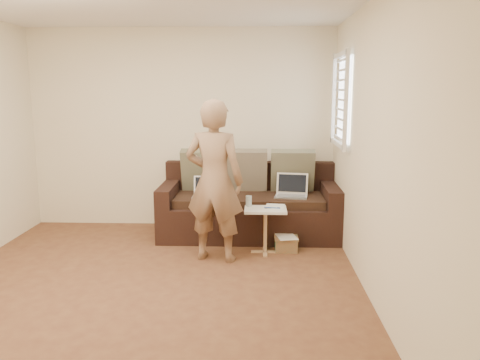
# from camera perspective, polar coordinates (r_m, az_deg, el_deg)

# --- Properties ---
(floor) EXTENTS (4.50, 4.50, 0.00)m
(floor) POSITION_cam_1_polar(r_m,az_deg,el_deg) (4.60, -10.95, -12.86)
(floor) COLOR #573020
(floor) RESTS_ON ground
(wall_back) EXTENTS (4.00, 0.00, 4.00)m
(wall_back) POSITION_cam_1_polar(r_m,az_deg,el_deg) (6.45, -6.88, 6.02)
(wall_back) COLOR beige
(wall_back) RESTS_ON ground
(wall_front) EXTENTS (4.00, 0.00, 4.00)m
(wall_front) POSITION_cam_1_polar(r_m,az_deg,el_deg) (2.17, -25.63, -4.44)
(wall_front) COLOR beige
(wall_front) RESTS_ON ground
(wall_right) EXTENTS (0.00, 4.50, 4.50)m
(wall_right) POSITION_cam_1_polar(r_m,az_deg,el_deg) (4.25, 15.69, 3.24)
(wall_right) COLOR beige
(wall_right) RESTS_ON ground
(window_blinds) EXTENTS (0.12, 0.88, 1.08)m
(window_blinds) POSITION_cam_1_polar(r_m,az_deg,el_deg) (5.68, 11.87, 9.27)
(window_blinds) COLOR white
(window_blinds) RESTS_ON wall_right
(sofa) EXTENTS (2.20, 0.95, 0.85)m
(sofa) POSITION_cam_1_polar(r_m,az_deg,el_deg) (6.04, 1.08, -2.65)
(sofa) COLOR black
(sofa) RESTS_ON ground
(pillow_left) EXTENTS (0.55, 0.29, 0.57)m
(pillow_left) POSITION_cam_1_polar(r_m,az_deg,el_deg) (6.22, -4.40, 1.15)
(pillow_left) COLOR #5D5C45
(pillow_left) RESTS_ON sofa
(pillow_mid) EXTENTS (0.55, 0.27, 0.57)m
(pillow_mid) POSITION_cam_1_polar(r_m,az_deg,el_deg) (6.18, 0.67, 1.12)
(pillow_mid) COLOR brown
(pillow_mid) RESTS_ON sofa
(pillow_right) EXTENTS (0.55, 0.28, 0.57)m
(pillow_right) POSITION_cam_1_polar(r_m,az_deg,el_deg) (6.19, 6.23, 1.07)
(pillow_right) COLOR #5D5C45
(pillow_right) RESTS_ON sofa
(laptop_silver) EXTENTS (0.43, 0.34, 0.26)m
(laptop_silver) POSITION_cam_1_polar(r_m,az_deg,el_deg) (5.93, 6.07, -2.01)
(laptop_silver) COLOR #B7BABC
(laptop_silver) RESTS_ON sofa
(laptop_white) EXTENTS (0.34, 0.25, 0.25)m
(laptop_white) POSITION_cam_1_polar(r_m,az_deg,el_deg) (5.91, -3.98, -2.03)
(laptop_white) COLOR white
(laptop_white) RESTS_ON sofa
(person) EXTENTS (0.71, 0.55, 1.74)m
(person) POSITION_cam_1_polar(r_m,az_deg,el_deg) (5.09, -3.04, -0.10)
(person) COLOR brown
(person) RESTS_ON ground
(side_table) EXTENTS (0.47, 0.33, 0.51)m
(side_table) POSITION_cam_1_polar(r_m,az_deg,el_deg) (5.44, 3.01, -6.01)
(side_table) COLOR silver
(side_table) RESTS_ON ground
(drinking_glass) EXTENTS (0.07, 0.07, 0.12)m
(drinking_glass) POSITION_cam_1_polar(r_m,az_deg,el_deg) (5.46, 1.04, -2.50)
(drinking_glass) COLOR silver
(drinking_glass) RESTS_ON side_table
(scissors) EXTENTS (0.19, 0.11, 0.02)m
(scissors) POSITION_cam_1_polar(r_m,az_deg,el_deg) (5.37, 3.83, -3.32)
(scissors) COLOR silver
(scissors) RESTS_ON side_table
(paper_on_table) EXTENTS (0.25, 0.33, 0.00)m
(paper_on_table) POSITION_cam_1_polar(r_m,az_deg,el_deg) (5.45, 4.11, -3.19)
(paper_on_table) COLOR white
(paper_on_table) RESTS_ON side_table
(striped_box) EXTENTS (0.27, 0.27, 0.17)m
(striped_box) POSITION_cam_1_polar(r_m,az_deg,el_deg) (5.59, 5.47, -7.45)
(striped_box) COLOR #D94B20
(striped_box) RESTS_ON ground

